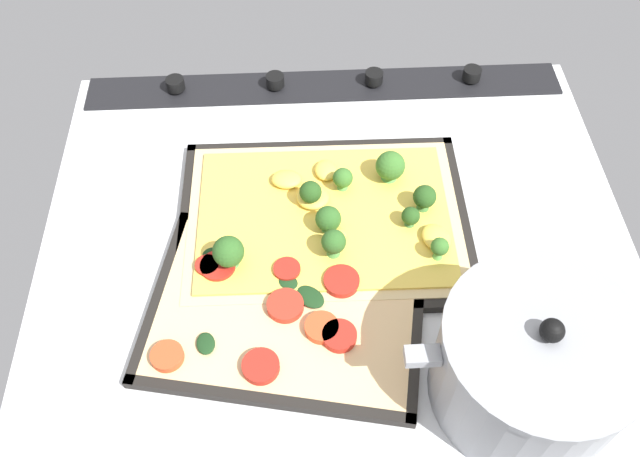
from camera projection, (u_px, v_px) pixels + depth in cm
name	position (u px, v px, depth cm)	size (l,w,h in cm)	color
ground_plane	(338.00, 256.00, 86.83)	(76.30, 68.80, 3.00)	silver
stove_control_panel	(325.00, 85.00, 103.74)	(73.25, 7.00, 2.60)	black
baking_tray_front	(324.00, 222.00, 87.78)	(38.03, 28.36, 1.30)	black
broccoli_pizza	(328.00, 216.00, 86.60)	(35.60, 25.93, 5.89)	#D3B77F
baking_tray_back	(286.00, 311.00, 79.75)	(36.35, 30.02, 1.30)	black
veggie_pizza_back	(283.00, 308.00, 79.08)	(33.54, 27.21, 1.90)	#DCB57E
cooking_pot	(532.00, 365.00, 69.05)	(27.25, 20.45, 14.98)	gray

